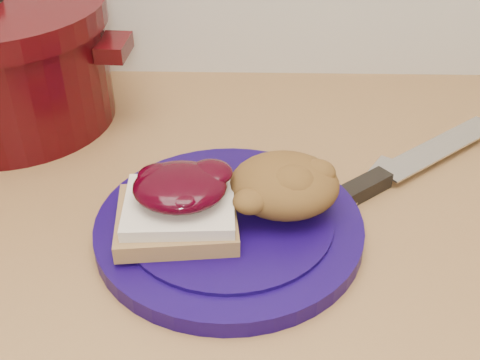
{
  "coord_description": "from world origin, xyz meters",
  "views": [
    {
      "loc": [
        0.06,
        0.99,
        1.28
      ],
      "look_at": [
        0.05,
        1.46,
        0.95
      ],
      "focal_mm": 45.0,
      "sensor_mm": 36.0,
      "label": 1
    }
  ],
  "objects_px": {
    "chef_knife": "(375,182)",
    "butter_knife": "(353,199)",
    "plate": "(229,227)",
    "dutch_oven": "(4,62)"
  },
  "relations": [
    {
      "from": "chef_knife",
      "to": "butter_knife",
      "type": "height_order",
      "value": "chef_knife"
    },
    {
      "from": "plate",
      "to": "butter_knife",
      "type": "height_order",
      "value": "plate"
    },
    {
      "from": "dutch_oven",
      "to": "plate",
      "type": "bearing_deg",
      "value": -38.42
    },
    {
      "from": "chef_knife",
      "to": "butter_knife",
      "type": "distance_m",
      "value": 0.04
    },
    {
      "from": "plate",
      "to": "butter_knife",
      "type": "relative_size",
      "value": 1.4
    },
    {
      "from": "butter_knife",
      "to": "dutch_oven",
      "type": "bearing_deg",
      "value": 99.64
    },
    {
      "from": "butter_knife",
      "to": "plate",
      "type": "bearing_deg",
      "value": 145.41
    },
    {
      "from": "plate",
      "to": "chef_knife",
      "type": "height_order",
      "value": "same"
    },
    {
      "from": "plate",
      "to": "dutch_oven",
      "type": "bearing_deg",
      "value": 141.58
    },
    {
      "from": "plate",
      "to": "chef_knife",
      "type": "xyz_separation_m",
      "value": [
        0.15,
        0.08,
        0.0
      ]
    }
  ]
}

